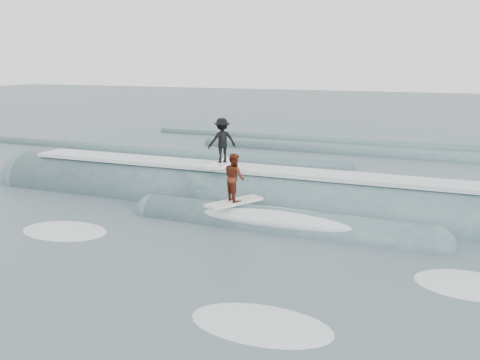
% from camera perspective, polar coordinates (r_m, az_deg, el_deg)
% --- Properties ---
extents(ground, '(160.00, 160.00, 0.00)m').
position_cam_1_polar(ground, '(13.84, -8.35, -8.78)').
color(ground, '#3C5057').
rests_on(ground, ground).
extents(breaking_wave, '(22.64, 4.07, 2.57)m').
position_cam_1_polar(breaking_wave, '(18.74, 1.51, -2.80)').
color(breaking_wave, '#37585D').
rests_on(breaking_wave, ground).
extents(surfer_black, '(1.15, 2.03, 1.68)m').
position_cam_1_polar(surfer_black, '(19.07, -1.93, 4.01)').
color(surfer_black, white).
rests_on(surfer_black, ground).
extents(surfer_red, '(1.39, 2.03, 1.61)m').
position_cam_1_polar(surfer_red, '(16.68, -0.62, -0.09)').
color(surfer_red, silver).
rests_on(surfer_red, ground).
extents(whitewater, '(17.88, 5.31, 0.10)m').
position_cam_1_polar(whitewater, '(14.07, -7.42, -8.39)').
color(whitewater, silver).
rests_on(whitewater, ground).
extents(far_swells, '(34.37, 8.65, 0.80)m').
position_cam_1_polar(far_swells, '(30.35, 5.77, 3.06)').
color(far_swells, '#37585D').
rests_on(far_swells, ground).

